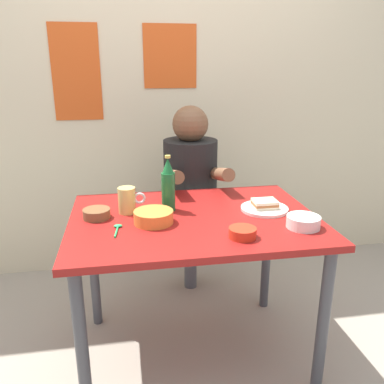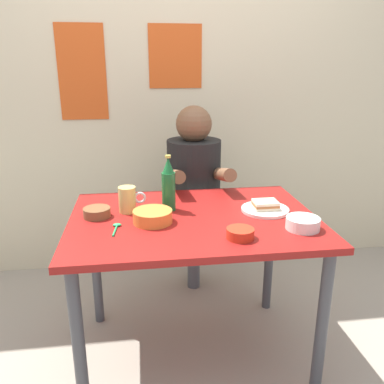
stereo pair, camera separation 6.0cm
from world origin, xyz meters
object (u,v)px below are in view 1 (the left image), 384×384
sandwich (265,204)px  rice_bowl_white (303,221)px  dining_table (194,236)px  person_seated (191,174)px  plate_orange (264,209)px  beer_mug (127,200)px  stool (190,237)px  beer_bottle (168,186)px

sandwich → rice_bowl_white: same height
dining_table → person_seated: 0.64m
dining_table → rice_bowl_white: (0.43, -0.20, 0.12)m
person_seated → plate_orange: size_ratio=3.27×
person_seated → beer_mug: bearing=-126.4°
dining_table → stool: 0.70m
sandwich → beer_mug: 0.64m
rice_bowl_white → person_seated: bearing=112.5°
beer_mug → dining_table: bearing=-19.3°
beer_bottle → plate_orange: bearing=-10.1°
dining_table → beer_mug: beer_mug is taller
dining_table → sandwich: 0.36m
person_seated → rice_bowl_white: 0.89m
rice_bowl_white → stool: bearing=112.2°
beer_bottle → person_seated: bearing=69.5°
sandwich → plate_orange: bearing=-7.1°
beer_bottle → stool: bearing=69.9°
stool → sandwich: sandwich is taller
stool → plate_orange: plate_orange is taller
stool → rice_bowl_white: size_ratio=3.21×
plate_orange → beer_mug: beer_mug is taller
sandwich → dining_table: bearing=-175.9°
person_seated → sandwich: person_seated is taller
stool → person_seated: person_seated is taller
person_seated → beer_mug: person_seated is taller
beer_bottle → rice_bowl_white: 0.62m
person_seated → sandwich: size_ratio=6.54×
beer_mug → beer_bottle: (0.19, 0.00, 0.06)m
dining_table → beer_bottle: 0.26m
sandwich → rice_bowl_white: 0.24m
person_seated → rice_bowl_white: bearing=-67.5°
beer_mug → beer_bottle: beer_bottle is taller
beer_mug → beer_bottle: size_ratio=0.48×
plate_orange → rice_bowl_white: 0.24m
beer_mug → beer_bottle: bearing=0.4°
sandwich → beer_mug: bearing=173.0°
stool → beer_mug: size_ratio=3.57×
beer_bottle → rice_bowl_white: beer_bottle is taller
plate_orange → stool: bearing=112.4°
sandwich → beer_bottle: 0.46m
stool → beer_mug: bearing=-125.8°
dining_table → beer_bottle: bearing=134.7°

